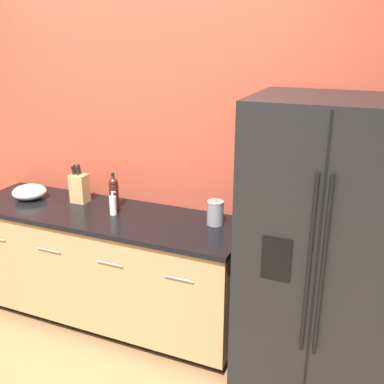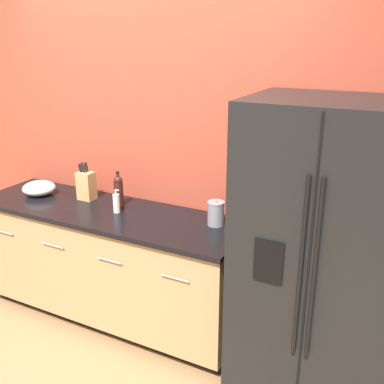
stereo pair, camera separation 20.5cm
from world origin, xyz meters
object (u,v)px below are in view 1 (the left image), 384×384
refrigerator (324,253)px  knife_block (79,188)px  mixing_bowl (29,192)px  steel_canister (215,213)px  soap_dispenser (113,205)px  wine_bottle (114,192)px

refrigerator → knife_block: 1.86m
refrigerator → mixing_bowl: 2.26m
steel_canister → refrigerator: bearing=-11.6°
refrigerator → soap_dispenser: size_ratio=10.23×
soap_dispenser → wine_bottle: bearing=118.4°
steel_canister → mixing_bowl: bearing=-176.5°
knife_block → refrigerator: bearing=-4.7°
refrigerator → steel_canister: 0.76m
refrigerator → wine_bottle: refrigerator is taller
wine_bottle → soap_dispenser: bearing=-61.6°
knife_block → steel_canister: knife_block is taller
steel_canister → mixing_bowl: size_ratio=0.70×
wine_bottle → steel_canister: (0.79, 0.01, -0.04)m
wine_bottle → steel_canister: size_ratio=1.49×
wine_bottle → mixing_bowl: size_ratio=1.04×
soap_dispenser → steel_canister: bearing=9.6°
refrigerator → mixing_bowl: refrigerator is taller
steel_canister → wine_bottle: bearing=-179.6°
knife_block → wine_bottle: (0.31, -0.01, 0.01)m
soap_dispenser → knife_block: bearing=161.9°
steel_canister → mixing_bowl: 1.52m
knife_block → wine_bottle: bearing=-1.0°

